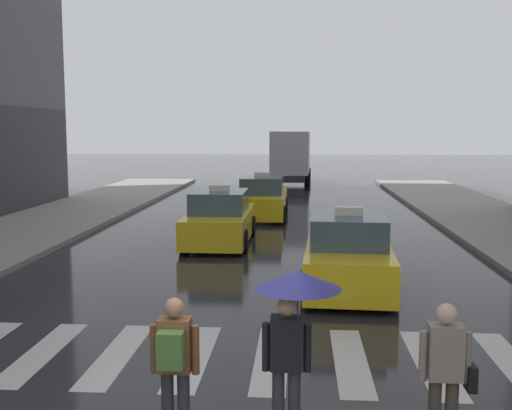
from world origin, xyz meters
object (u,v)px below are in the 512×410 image
object	(u,v)px
pedestrian_with_backpack	(174,359)
taxi_third	(262,199)
pedestrian_with_handbag	(446,369)
taxi_second	(220,220)
taxi_lead	(348,255)
pedestrian_with_umbrella	(294,308)
box_truck	(292,156)

from	to	relation	value
pedestrian_with_backpack	taxi_third	bearing A→B (deg)	90.32
taxi_third	pedestrian_with_handbag	bearing A→B (deg)	-80.25
pedestrian_with_backpack	taxi_second	bearing A→B (deg)	95.01
taxi_second	taxi_lead	bearing A→B (deg)	-55.20
taxi_second	taxi_third	bearing A→B (deg)	80.32
pedestrian_with_umbrella	taxi_second	bearing A→B (deg)	101.25
taxi_second	pedestrian_with_handbag	bearing A→B (deg)	-71.65
taxi_third	pedestrian_with_umbrella	size ratio (longest dim) A/B	2.35
taxi_lead	taxi_third	size ratio (longest dim) A/B	1.01
taxi_second	box_truck	bearing A→B (deg)	84.49
taxi_lead	taxi_third	distance (m)	10.95
box_truck	taxi_second	bearing A→B (deg)	-95.51
box_truck	pedestrian_with_handbag	xyz separation A→B (m)	(2.08, -31.91, -0.92)
taxi_lead	box_truck	size ratio (longest dim) A/B	0.61
taxi_second	pedestrian_with_umbrella	bearing A→B (deg)	-78.75
taxi_third	pedestrian_with_backpack	size ratio (longest dim) A/B	2.76
pedestrian_with_handbag	taxi_lead	bearing A→B (deg)	94.06
pedestrian_with_umbrella	taxi_lead	bearing A→B (deg)	80.61
taxi_third	pedestrian_with_backpack	xyz separation A→B (m)	(0.10, -17.69, 0.25)
taxi_second	pedestrian_with_handbag	distance (m)	12.69
taxi_second	taxi_third	xyz separation A→B (m)	(0.96, 5.62, 0.00)
pedestrian_with_backpack	taxi_lead	bearing A→B (deg)	70.87
taxi_third	pedestrian_with_umbrella	world-z (taller)	pedestrian_with_umbrella
taxi_lead	taxi_second	distance (m)	6.13
taxi_second	box_truck	distance (m)	19.99
taxi_lead	pedestrian_with_backpack	distance (m)	7.45
taxi_second	box_truck	world-z (taller)	box_truck
taxi_second	pedestrian_with_umbrella	distance (m)	12.14
taxi_lead	taxi_third	xyz separation A→B (m)	(-2.54, 10.65, 0.00)
box_truck	pedestrian_with_backpack	size ratio (longest dim) A/B	4.61
pedestrian_with_backpack	pedestrian_with_handbag	world-z (taller)	same
box_truck	pedestrian_with_handbag	size ratio (longest dim) A/B	4.61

